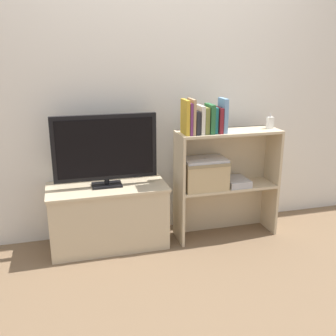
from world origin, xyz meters
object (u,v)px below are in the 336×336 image
Objects in this scene: book_mustard at (185,117)px; baby_monitor at (270,123)px; book_olive at (205,120)px; book_teal at (214,120)px; book_ivory at (200,119)px; tv_stand at (108,216)px; magazine_stack at (236,182)px; tv at (105,149)px; book_skyblue at (223,115)px; book_charcoal at (196,122)px; laptop at (205,160)px; book_maroon at (218,120)px; book_tan at (192,117)px; book_plum at (189,118)px; book_forest at (210,119)px; storage_basket_left at (204,173)px.

baby_monitor is (0.71, 0.03, -0.08)m from book_mustard.
book_olive reaches higher than book_teal.
book_teal is at bearing 0.00° from book_ivory.
book_teal reaches higher than tv_stand.
book_olive reaches higher than baby_monitor.
baby_monitor is 0.54m from magazine_stack.
magazine_stack is at bearing 4.61° from book_teal.
tv_stand is 1.01m from book_ivory.
tv is 2.99× the size of book_skyblue.
book_charcoal is at bearing 180.00° from book_ivory.
book_ivory reaches higher than laptop.
book_skyblue is at bearing 0.00° from book_olive.
book_maroon reaches higher than laptop.
book_tan is at bearing -8.75° from tv_stand.
book_plum reaches higher than laptop.
tv is 2.31× the size of laptop.
magazine_stack is (0.25, 0.02, -0.52)m from book_forest.
baby_monitor reaches higher than storage_basket_left.
book_tan is (0.63, -0.10, 0.76)m from tv_stand.
book_teal reaches higher than baby_monitor.
book_charcoal is at bearing -171.50° from laptop.
book_plum is (0.61, -0.10, 0.74)m from tv_stand.
book_maroon is (0.84, -0.10, 0.19)m from tv.
book_teal is at bearing 180.00° from book_maroon.
tv is 0.65m from book_plum.
tv_stand is 5.18× the size of book_charcoal.
book_tan is 0.47m from storage_basket_left.
baby_monitor is (1.29, -0.07, 0.67)m from tv_stand.
book_forest is 0.52m from baby_monitor.
book_skyblue is at bearing 0.00° from book_forest.
tv is 3.00× the size of book_mustard.
book_mustard is 0.48m from storage_basket_left.
book_tan is 0.36m from laptop.
book_maroon is (0.14, 0.00, -0.01)m from book_ivory.
storage_basket_left is at bearing -6.44° from tv_stand.
book_olive is 0.07m from book_teal.
book_plum reaches higher than book_charcoal.
book_plum is 0.03m from book_tan.
book_charcoal is 0.07m from book_olive.
book_charcoal is at bearing -8.33° from tv_stand.
laptop reaches higher than magazine_stack.
book_mustard reaches higher than book_olive.
book_olive is (0.10, 0.00, -0.03)m from book_tan.
book_skyblue is 0.36m from laptop.
book_ivory is 0.60m from baby_monitor.
book_ivory is 0.11m from book_teal.
storage_basket_left is (0.75, -0.08, 0.30)m from tv_stand.
book_plum is 0.36m from laptop.
book_tan reaches higher than tv_stand.
laptop is at bearing -6.44° from tv_stand.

